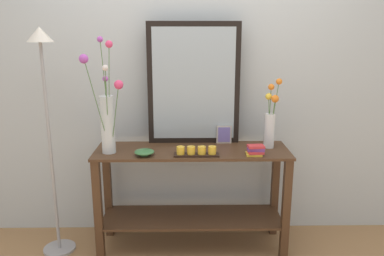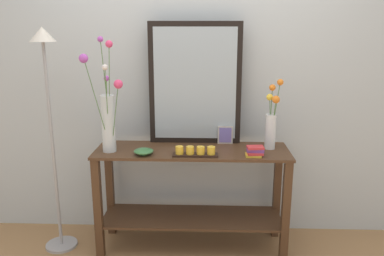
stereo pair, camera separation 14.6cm
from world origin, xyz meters
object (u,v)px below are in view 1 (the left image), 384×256
Objects in this scene: picture_frame_small at (224,134)px; book_stack at (255,150)px; candle_tray at (196,152)px; mirror_leaning at (194,84)px; floor_lamp at (46,106)px; vase_right at (270,122)px; decorative_bowl at (144,152)px; tall_vase_left at (107,116)px; console_table at (192,187)px.

book_stack is (0.19, -0.30, -0.03)m from picture_frame_small.
candle_tray is at bearing -179.65° from book_stack.
floor_lamp is at bearing -167.27° from mirror_leaning.
decorative_bowl is at bearing -169.14° from vase_right.
book_stack is (0.43, -0.33, -0.42)m from mirror_leaning.
tall_vase_left is at bearing -174.27° from vase_right.
book_stack is at bearing -0.36° from decorative_bowl.
mirror_leaning is 0.54m from candle_tray.
floor_lamp is (-0.43, 0.03, 0.06)m from tall_vase_left.
picture_frame_small is at bearing 122.86° from book_stack.
mirror_leaning is 1.07m from floor_lamp.
console_table is 1.74× the size of tall_vase_left.
picture_frame_small is (0.85, 0.24, -0.21)m from tall_vase_left.
picture_frame_small reaches higher than candle_tray.
tall_vase_left is 0.36m from decorative_bowl.
console_table is 10.17× the size of picture_frame_small.
floor_lamp is at bearing -170.70° from picture_frame_small.
mirror_leaning reaches higher than console_table.
book_stack is at bearing -37.24° from mirror_leaning.
vase_right is at bearing 5.73° from tall_vase_left.
console_table is at bearing -94.92° from mirror_leaning.
floor_lamp is (-1.05, 0.09, 0.31)m from candle_tray.
book_stack is at bearing -17.27° from console_table.
tall_vase_left is 5.83× the size of picture_frame_small.
candle_tray is 1.10m from floor_lamp.
decorative_bowl is at bearing 178.85° from candle_tray.
decorative_bowl is (0.26, -0.06, -0.25)m from tall_vase_left.
candle_tray is (0.03, -0.14, 0.32)m from console_table.
vase_right reaches higher than console_table.
vase_right is (1.17, 0.12, -0.08)m from tall_vase_left.
mirror_leaning reaches higher than book_stack.
vase_right reaches higher than picture_frame_small.
mirror_leaning is 2.89× the size of candle_tray.
book_stack is at bearing -57.14° from picture_frame_small.
vase_right is 4.04× the size of book_stack.
candle_tray is (0.62, -0.07, -0.25)m from tall_vase_left.
picture_frame_small is at bearing -6.34° from mirror_leaning.
candle_tray is (0.01, -0.33, -0.43)m from mirror_leaning.
console_table is 0.48m from decorative_bowl.
candle_tray is at bearing -1.15° from decorative_bowl.
vase_right is at bearing 53.25° from book_stack.
mirror_leaning is at bearing 42.21° from decorative_bowl.
book_stack reaches higher than decorative_bowl.
candle_tray is 0.19× the size of floor_lamp.
tall_vase_left is 0.67m from candle_tray.
tall_vase_left is at bearing -164.39° from picture_frame_small.
decorative_bowl is 0.78m from book_stack.
console_table is at bearing 162.73° from book_stack.
console_table is 11.06× the size of book_stack.
mirror_leaning is 0.46m from picture_frame_small.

